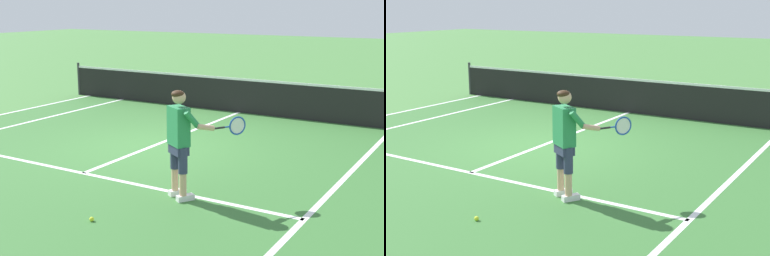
{
  "view_description": "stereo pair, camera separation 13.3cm",
  "coord_description": "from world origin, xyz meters",
  "views": [
    {
      "loc": [
        6.33,
        -9.01,
        2.97
      ],
      "look_at": [
        2.14,
        -1.97,
        1.05
      ],
      "focal_mm": 49.63,
      "sensor_mm": 36.0,
      "label": 1
    },
    {
      "loc": [
        6.44,
        -8.94,
        2.97
      ],
      "look_at": [
        2.14,
        -1.97,
        1.05
      ],
      "focal_mm": 49.63,
      "sensor_mm": 36.0,
      "label": 2
    }
  ],
  "objects": [
    {
      "name": "line_singles_right",
      "position": [
        4.12,
        -0.87,
        0.0
      ],
      "size": [
        0.1,
        10.15,
        0.01
      ],
      "primitive_type": "cube",
      "color": "white",
      "rests_on": "ground"
    },
    {
      "name": "ground_plane",
      "position": [
        0.0,
        0.0,
        0.0
      ],
      "size": [
        80.0,
        80.0,
        0.0
      ],
      "primitive_type": "plane",
      "color": "#477F3D"
    },
    {
      "name": "tennis_net",
      "position": [
        0.0,
        4.2,
        0.5
      ],
      "size": [
        11.96,
        0.08,
        1.07
      ],
      "color": "#333338",
      "rests_on": "ground"
    },
    {
      "name": "line_service",
      "position": [
        0.0,
        -2.2,
        0.0
      ],
      "size": [
        8.23,
        0.1,
        0.01
      ],
      "primitive_type": "cube",
      "color": "white",
      "rests_on": "ground"
    },
    {
      "name": "court_inner_surface",
      "position": [
        0.0,
        -0.87,
        0.0
      ],
      "size": [
        10.98,
        10.55,
        0.0
      ],
      "primitive_type": "cube",
      "color": "#387033",
      "rests_on": "ground"
    },
    {
      "name": "tennis_player",
      "position": [
        2.16,
        -2.35,
        0.99
      ],
      "size": [
        1.06,
        0.89,
        1.71
      ],
      "color": "white",
      "rests_on": "ground"
    },
    {
      "name": "tennis_ball_near_feet",
      "position": [
        1.58,
        -3.77,
        0.03
      ],
      "size": [
        0.07,
        0.07,
        0.07
      ],
      "primitive_type": "sphere",
      "color": "#CCE02D",
      "rests_on": "ground"
    },
    {
      "name": "line_centre_service",
      "position": [
        0.0,
        1.0,
        0.0
      ],
      "size": [
        0.1,
        6.4,
        0.01
      ],
      "primitive_type": "cube",
      "color": "white",
      "rests_on": "ground"
    }
  ]
}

